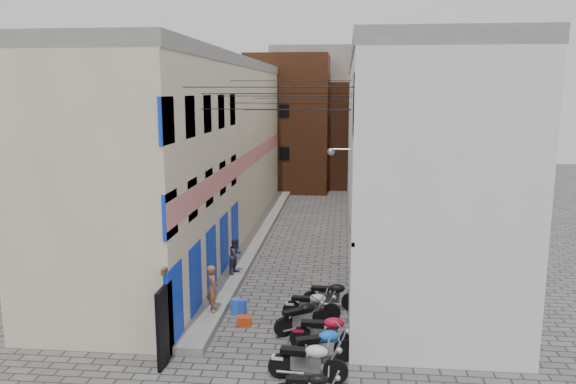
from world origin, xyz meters
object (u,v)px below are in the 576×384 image
(motorcycle_b, at_px, (308,359))
(motorcycle_e, at_px, (302,315))
(motorcycle_d, at_px, (326,330))
(red_crate, at_px, (244,321))
(motorcycle_g, at_px, (331,294))
(water_jug_far, at_px, (236,307))
(motorcycle_f, at_px, (312,304))
(person_a, at_px, (213,288))
(water_jug_near, at_px, (242,307))
(motorcycle_c, at_px, (321,344))
(person_b, at_px, (236,256))

(motorcycle_b, bearing_deg, motorcycle_e, -167.75)
(motorcycle_d, relative_size, red_crate, 4.81)
(motorcycle_b, height_order, red_crate, motorcycle_b)
(motorcycle_g, distance_m, water_jug_far, 3.26)
(motorcycle_f, bearing_deg, motorcycle_g, 151.53)
(motorcycle_b, relative_size, motorcycle_f, 1.09)
(person_a, height_order, water_jug_far, person_a)
(motorcycle_b, distance_m, motorcycle_g, 4.87)
(water_jug_near, distance_m, water_jug_far, 0.21)
(motorcycle_g, bearing_deg, red_crate, -58.99)
(motorcycle_d, height_order, motorcycle_e, motorcycle_d)
(motorcycle_c, relative_size, motorcycle_g, 1.03)
(motorcycle_e, xyz_separation_m, water_jug_near, (-2.13, 1.23, -0.30))
(motorcycle_g, xyz_separation_m, water_jug_near, (-2.96, -0.69, -0.31))
(motorcycle_e, bearing_deg, water_jug_near, -154.15)
(person_b, bearing_deg, red_crate, -146.08)
(person_b, xyz_separation_m, water_jug_far, (0.66, -3.51, -0.70))
(person_b, xyz_separation_m, water_jug_near, (0.86, -3.48, -0.71))
(motorcycle_d, bearing_deg, motorcycle_g, 179.79)
(person_a, relative_size, water_jug_near, 3.04)
(motorcycle_b, height_order, motorcycle_d, motorcycle_d)
(person_a, bearing_deg, water_jug_far, -83.54)
(motorcycle_c, bearing_deg, motorcycle_b, -39.12)
(person_a, bearing_deg, motorcycle_c, -151.22)
(water_jug_far, bearing_deg, water_jug_near, 7.82)
(motorcycle_g, relative_size, person_a, 1.26)
(motorcycle_g, height_order, water_jug_near, motorcycle_g)
(motorcycle_g, bearing_deg, motorcycle_b, -4.11)
(motorcycle_b, bearing_deg, motorcycle_d, 172.06)
(motorcycle_e, bearing_deg, motorcycle_b, -26.82)
(person_a, xyz_separation_m, water_jug_near, (0.88, 0.42, -0.77))
(motorcycle_d, xyz_separation_m, person_a, (-3.79, 1.96, 0.42))
(water_jug_near, bearing_deg, motorcycle_d, -39.22)
(water_jug_far, bearing_deg, person_b, 100.65)
(motorcycle_b, relative_size, motorcycle_g, 1.07)
(red_crate, bearing_deg, motorcycle_f, 15.97)
(motorcycle_d, bearing_deg, motorcycle_c, -6.15)
(motorcycle_f, bearing_deg, water_jug_near, -92.61)
(motorcycle_e, height_order, water_jug_far, motorcycle_e)
(motorcycle_b, distance_m, red_crate, 4.02)
(motorcycle_g, bearing_deg, motorcycle_e, -22.19)
(motorcycle_b, bearing_deg, water_jug_far, -141.81)
(motorcycle_e, height_order, person_b, person_b)
(motorcycle_e, distance_m, motorcycle_f, 1.00)
(water_jug_near, height_order, water_jug_far, water_jug_far)
(person_a, bearing_deg, water_jug_near, -88.14)
(motorcycle_f, xyz_separation_m, person_b, (-3.23, 3.74, 0.41))
(motorcycle_b, xyz_separation_m, person_b, (-3.37, 7.64, 0.36))
(motorcycle_c, height_order, motorcycle_e, motorcycle_c)
(motorcycle_d, bearing_deg, red_crate, -118.82)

